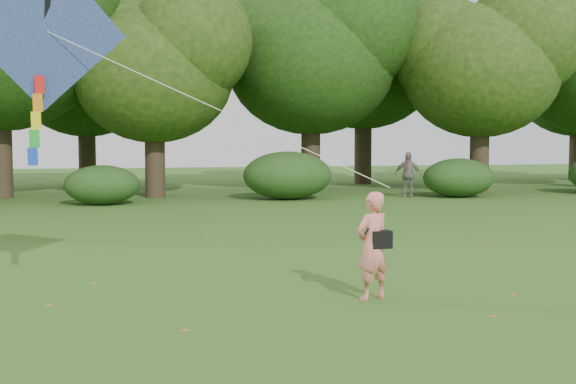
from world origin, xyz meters
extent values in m
plane|color=#265114|center=(0.00, 0.00, 0.00)|extent=(100.00, 100.00, 0.00)
imported|color=#EC7A6F|center=(0.35, 0.47, 0.80)|extent=(0.69, 0.59, 1.60)
imported|color=gray|center=(7.98, 17.85, 0.92)|extent=(1.16, 0.91, 1.84)
cube|color=black|center=(0.47, 0.44, 0.90)|extent=(0.30, 0.20, 0.26)
cylinder|color=black|center=(0.35, 0.43, 1.21)|extent=(0.33, 0.14, 0.47)
cube|color=#2857AE|center=(-4.27, 1.49, 3.92)|extent=(2.26, 0.55, 2.28)
cube|color=black|center=(-4.27, 1.52, 3.92)|extent=(0.32, 0.59, 2.06)
cylinder|color=white|center=(-1.84, 0.96, 2.79)|extent=(4.88, 1.09, 2.28)
cube|color=red|center=(-4.37, 1.51, 3.15)|extent=(0.14, 0.06, 0.26)
cube|color=orange|center=(-4.40, 1.51, 2.89)|extent=(0.14, 0.06, 0.26)
cube|color=yellow|center=(-4.43, 1.51, 2.63)|extent=(0.14, 0.06, 0.26)
cube|color=green|center=(-4.46, 1.51, 2.37)|extent=(0.14, 0.06, 0.26)
cube|color=blue|center=(-4.49, 1.51, 2.11)|extent=(0.14, 0.06, 0.26)
cylinder|color=#3A2D1E|center=(-8.00, 21.00, 1.92)|extent=(0.88, 0.88, 3.85)
cylinder|color=#3A2D1E|center=(-2.00, 20.00, 1.57)|extent=(0.80, 0.80, 3.15)
ellipsoid|color=#1E3F11|center=(-2.00, 20.00, 4.91)|extent=(6.40, 6.40, 5.44)
cylinder|color=#3A2D1E|center=(5.00, 22.00, 1.84)|extent=(0.86, 0.86, 3.67)
ellipsoid|color=#1E3F11|center=(5.00, 22.00, 5.76)|extent=(7.60, 7.60, 6.46)
cylinder|color=#3A2D1E|center=(12.00, 19.50, 1.72)|extent=(0.83, 0.83, 3.43)
ellipsoid|color=#1E3F11|center=(12.00, 19.50, 5.30)|extent=(6.80, 6.80, 5.78)
cylinder|color=#3A2D1E|center=(-5.00, 27.50, 1.75)|extent=(0.84, 0.84, 3.50)
ellipsoid|color=#1E3F11|center=(-5.00, 27.50, 5.43)|extent=(7.00, 7.00, 5.95)
cylinder|color=#3A2D1E|center=(9.00, 26.50, 2.01)|extent=(0.90, 0.90, 4.02)
ellipsoid|color=#1E3F11|center=(9.00, 26.50, 6.17)|extent=(7.80, 7.80, 6.63)
ellipsoid|color=#264919|center=(-4.00, 17.10, 0.71)|extent=(2.66, 2.09, 1.42)
ellipsoid|color=#264919|center=(3.00, 17.90, 0.94)|extent=(3.50, 2.75, 1.88)
ellipsoid|color=#264919|center=(10.00, 17.40, 0.79)|extent=(2.94, 2.31, 1.58)
cube|color=olive|center=(-2.50, -0.68, 0.00)|extent=(0.14, 0.14, 0.01)
cube|color=olive|center=(4.83, 7.90, 0.00)|extent=(0.14, 0.14, 0.01)
cube|color=olive|center=(1.57, -0.89, 0.00)|extent=(0.12, 0.14, 0.01)
cube|color=olive|center=(-3.72, 2.61, 0.00)|extent=(0.10, 0.13, 0.01)
cube|color=olive|center=(-4.29, 1.12, 0.00)|extent=(0.14, 0.13, 0.01)
cube|color=olive|center=(5.10, 5.52, 0.00)|extent=(0.14, 0.12, 0.01)
cube|color=olive|center=(-5.14, 11.78, 0.00)|extent=(0.13, 0.10, 0.01)
cube|color=olive|center=(-1.29, 7.60, 0.00)|extent=(0.12, 0.09, 0.01)
cube|color=olive|center=(2.54, 0.25, 0.00)|extent=(0.14, 0.14, 0.01)
camera|label=1|loc=(-3.19, -9.51, 2.38)|focal=45.00mm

